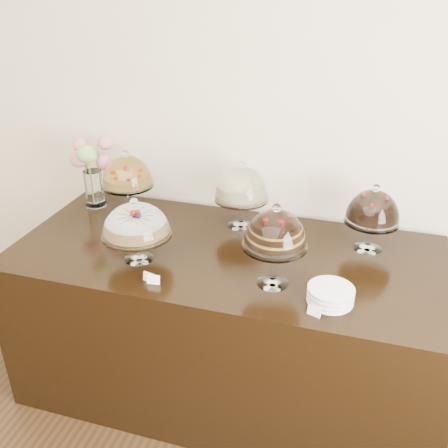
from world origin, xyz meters
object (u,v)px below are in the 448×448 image
(cake_stand_fruit_tart, at_px, (127,174))
(plate_stack, at_px, (330,295))
(cake_stand_dark_choco, at_px, (373,209))
(cake_stand_choco_layer, at_px, (275,232))
(cake_stand_cheesecake, at_px, (241,186))
(cake_stand_sugar_sponge, at_px, (136,223))
(flower_vase, at_px, (91,167))
(display_counter, at_px, (227,321))

(cake_stand_fruit_tart, relative_size, plate_stack, 1.96)
(cake_stand_dark_choco, relative_size, cake_stand_fruit_tart, 0.93)
(cake_stand_choco_layer, distance_m, cake_stand_cheesecake, 0.60)
(cake_stand_sugar_sponge, relative_size, cake_stand_dark_choco, 0.95)
(cake_stand_choco_layer, distance_m, cake_stand_dark_choco, 0.61)
(cake_stand_fruit_tart, distance_m, plate_stack, 1.38)
(plate_stack, bearing_deg, cake_stand_sugar_sponge, 174.05)
(cake_stand_fruit_tart, relative_size, flower_vase, 0.90)
(display_counter, bearing_deg, cake_stand_sugar_sponge, -153.89)
(flower_vase, bearing_deg, cake_stand_fruit_tart, -4.31)
(cake_stand_sugar_sponge, distance_m, cake_stand_choco_layer, 0.69)
(display_counter, xyz_separation_m, flower_vase, (-0.92, 0.30, 0.70))
(flower_vase, bearing_deg, cake_stand_choco_layer, -23.38)
(flower_vase, relative_size, plate_stack, 2.19)
(display_counter, bearing_deg, flower_vase, 161.85)
(display_counter, xyz_separation_m, cake_stand_dark_choco, (0.69, 0.24, 0.67))
(cake_stand_sugar_sponge, xyz_separation_m, cake_stand_choco_layer, (0.68, -0.02, 0.07))
(cake_stand_cheesecake, distance_m, plate_stack, 0.84)
(flower_vase, xyz_separation_m, plate_stack, (1.47, -0.60, -0.21))
(cake_stand_dark_choco, distance_m, flower_vase, 1.61)
(cake_stand_choco_layer, relative_size, plate_stack, 2.07)
(cake_stand_sugar_sponge, relative_size, cake_stand_cheesecake, 0.89)
(cake_stand_cheesecake, distance_m, cake_stand_dark_choco, 0.70)
(cake_stand_cheesecake, xyz_separation_m, cake_stand_fruit_tart, (-0.68, -0.02, 0.00))
(cake_stand_cheesecake, height_order, cake_stand_dark_choco, cake_stand_cheesecake)
(cake_stand_cheesecake, bearing_deg, cake_stand_sugar_sponge, -128.44)
(display_counter, xyz_separation_m, cake_stand_cheesecake, (-0.01, 0.30, 0.69))
(cake_stand_sugar_sponge, height_order, flower_vase, flower_vase)
(cake_stand_sugar_sponge, distance_m, plate_stack, 0.97)
(plate_stack, bearing_deg, display_counter, 151.88)
(display_counter, xyz_separation_m, cake_stand_sugar_sponge, (-0.40, -0.20, 0.65))
(cake_stand_cheesecake, relative_size, plate_stack, 1.97)
(cake_stand_choco_layer, xyz_separation_m, cake_stand_cheesecake, (-0.29, 0.52, -0.03))
(cake_stand_dark_choco, bearing_deg, cake_stand_fruit_tart, 178.07)
(cake_stand_cheesecake, distance_m, cake_stand_fruit_tart, 0.68)
(cake_stand_fruit_tart, bearing_deg, cake_stand_dark_choco, -1.93)
(flower_vase, bearing_deg, display_counter, -18.15)
(plate_stack, bearing_deg, cake_stand_fruit_tart, 154.86)
(display_counter, height_order, cake_stand_sugar_sponge, cake_stand_sugar_sponge)
(display_counter, height_order, cake_stand_fruit_tart, cake_stand_fruit_tart)
(cake_stand_fruit_tart, distance_m, flower_vase, 0.24)
(display_counter, relative_size, cake_stand_fruit_tart, 5.76)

